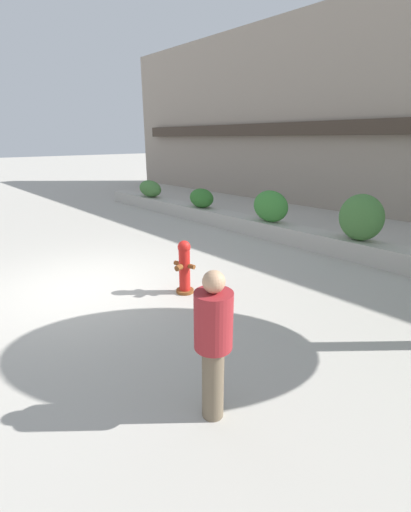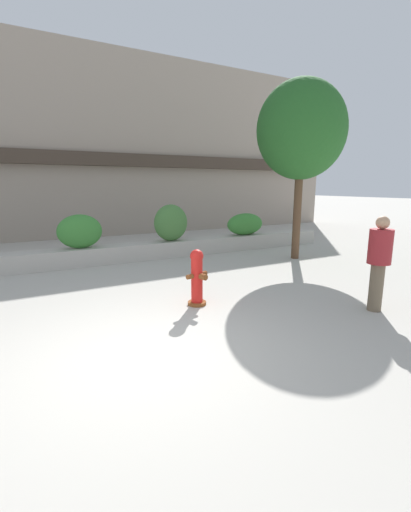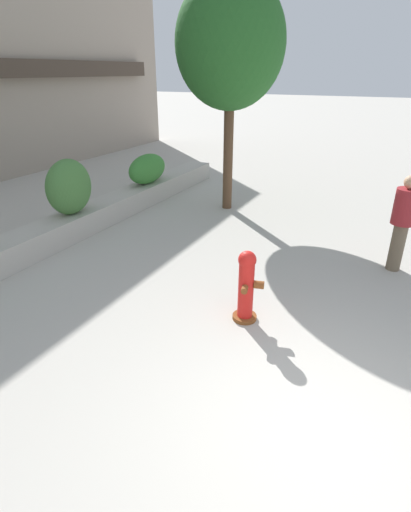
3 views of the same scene
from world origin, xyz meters
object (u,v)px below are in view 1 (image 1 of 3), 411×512
(hedge_bush_0, at_px, (150,189))
(fire_hydrant, at_px, (184,267))
(hedge_bush_3, at_px, (361,218))
(pedestrian, at_px, (213,338))
(hedge_bush_1, at_px, (202,198))
(hedge_bush_2, at_px, (270,206))

(hedge_bush_0, distance_m, fire_hydrant, 9.16)
(hedge_bush_3, bearing_deg, fire_hydrant, -106.96)
(pedestrian, bearing_deg, hedge_bush_0, 149.20)
(hedge_bush_1, height_order, pedestrian, pedestrian)
(hedge_bush_1, bearing_deg, hedge_bush_3, 0.00)
(hedge_bush_2, height_order, pedestrian, pedestrian)
(hedge_bush_2, relative_size, hedge_bush_3, 1.06)
(hedge_bush_3, distance_m, fire_hydrant, 4.78)
(fire_hydrant, distance_m, pedestrian, 3.30)
(fire_hydrant, bearing_deg, hedge_bush_0, 150.27)
(hedge_bush_2, relative_size, pedestrian, 0.71)
(pedestrian, bearing_deg, hedge_bush_2, 122.88)
(hedge_bush_2, xyz_separation_m, hedge_bush_3, (2.78, 0.00, 0.10))
(hedge_bush_0, relative_size, hedge_bush_3, 1.24)
(fire_hydrant, bearing_deg, hedge_bush_2, 107.06)
(hedge_bush_0, bearing_deg, hedge_bush_3, 0.00)
(fire_hydrant, bearing_deg, hedge_bush_1, 135.08)
(hedge_bush_0, xyz_separation_m, fire_hydrant, (7.95, -4.54, -0.31))
(hedge_bush_3, xyz_separation_m, fire_hydrant, (-1.38, -4.54, -0.53))
(hedge_bush_3, bearing_deg, hedge_bush_1, 180.00)
(hedge_bush_1, relative_size, pedestrian, 0.62)
(hedge_bush_2, distance_m, hedge_bush_3, 2.78)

